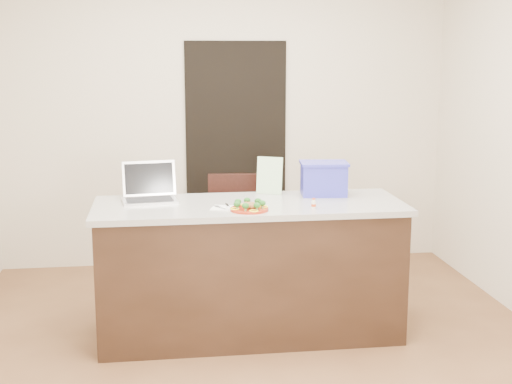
{
  "coord_description": "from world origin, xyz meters",
  "views": [
    {
      "loc": [
        -0.58,
        -4.34,
        1.92
      ],
      "look_at": [
        0.04,
        0.2,
        1.0
      ],
      "focal_mm": 50.0,
      "sensor_mm": 36.0,
      "label": 1
    }
  ],
  "objects": [
    {
      "name": "doorway",
      "position": [
        0.1,
        1.98,
        1.0
      ],
      "size": [
        0.9,
        0.02,
        2.0
      ],
      "primitive_type": "cube",
      "color": "black",
      "rests_on": "ground"
    },
    {
      "name": "chair",
      "position": [
        0.0,
        1.04,
        0.55
      ],
      "size": [
        0.47,
        0.47,
        0.96
      ],
      "rotation": [
        0.0,
        0.0,
        -0.1
      ],
      "color": "black",
      "rests_on": "ground"
    },
    {
      "name": "meatballs",
      "position": [
        -0.02,
        0.03,
        0.95
      ],
      "size": [
        0.09,
        0.1,
        0.04
      ],
      "color": "brown",
      "rests_on": "plate"
    },
    {
      "name": "knife",
      "position": [
        -0.16,
        0.1,
        0.93
      ],
      "size": [
        0.02,
        0.18,
        0.01
      ],
      "rotation": [
        0.0,
        0.0,
        0.06
      ],
      "color": "white",
      "rests_on": "napkin"
    },
    {
      "name": "laptop",
      "position": [
        -0.66,
        0.45,
        0.99
      ],
      "size": [
        0.39,
        0.33,
        0.26
      ],
      "rotation": [
        0.0,
        0.0,
        0.13
      ],
      "color": "silver",
      "rests_on": "island"
    },
    {
      "name": "fork",
      "position": [
        -0.21,
        0.12,
        0.93
      ],
      "size": [
        0.07,
        0.13,
        0.0
      ],
      "rotation": [
        0.0,
        0.0,
        0.63
      ],
      "color": "#BCBCC1",
      "rests_on": "napkin"
    },
    {
      "name": "pepper_rings",
      "position": [
        -0.03,
        0.03,
        0.94
      ],
      "size": [
        0.25,
        0.25,
        0.01
      ],
      "color": "#FFF21A",
      "rests_on": "plate"
    },
    {
      "name": "room_shell",
      "position": [
        0.0,
        0.0,
        1.62
      ],
      "size": [
        4.0,
        4.0,
        4.0
      ],
      "color": "white",
      "rests_on": "ground"
    },
    {
      "name": "yogurt_bottle",
      "position": [
        0.39,
        0.04,
        0.95
      ],
      "size": [
        0.03,
        0.03,
        0.07
      ],
      "rotation": [
        0.0,
        0.0,
        0.37
      ],
      "color": "beige",
      "rests_on": "island"
    },
    {
      "name": "blue_box",
      "position": [
        0.55,
        0.45,
        1.04
      ],
      "size": [
        0.35,
        0.27,
        0.24
      ],
      "rotation": [
        0.0,
        0.0,
        -0.1
      ],
      "color": "#3031AF",
      "rests_on": "island"
    },
    {
      "name": "broccoli",
      "position": [
        -0.03,
        0.03,
        0.97
      ],
      "size": [
        0.21,
        0.2,
        0.04
      ],
      "color": "#144612",
      "rests_on": "plate"
    },
    {
      "name": "leaflet",
      "position": [
        0.18,
        0.54,
        1.05
      ],
      "size": [
        0.18,
        0.11,
        0.26
      ],
      "primitive_type": "cube",
      "rotation": [
        -0.14,
        0.0,
        -0.41
      ],
      "color": "white",
      "rests_on": "island"
    },
    {
      "name": "napkin",
      "position": [
        -0.19,
        0.11,
        0.92
      ],
      "size": [
        0.19,
        0.19,
        0.01
      ],
      "primitive_type": "cube",
      "rotation": [
        0.0,
        0.0,
        -0.31
      ],
      "color": "silver",
      "rests_on": "island"
    },
    {
      "name": "plate",
      "position": [
        -0.03,
        0.03,
        0.93
      ],
      "size": [
        0.24,
        0.24,
        0.02
      ],
      "rotation": [
        0.0,
        0.0,
        -0.29
      ],
      "color": "maroon",
      "rests_on": "island"
    },
    {
      "name": "ground",
      "position": [
        0.0,
        0.0,
        0.0
      ],
      "size": [
        4.0,
        4.0,
        0.0
      ],
      "primitive_type": "plane",
      "color": "brown",
      "rests_on": "ground"
    },
    {
      "name": "island",
      "position": [
        0.0,
        0.25,
        0.46
      ],
      "size": [
        2.06,
        0.76,
        0.92
      ],
      "color": "black",
      "rests_on": "ground"
    }
  ]
}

